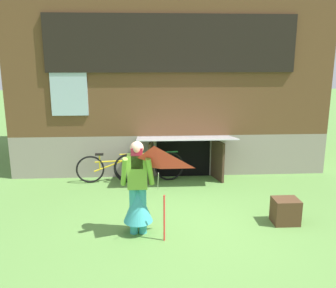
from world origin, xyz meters
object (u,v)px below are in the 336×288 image
object	(u,v)px
person	(138,196)
wooden_crate	(285,211)
bicycle_yellow	(109,168)
bicycle_green	(149,167)
kite	(154,170)

from	to	relation	value
person	wooden_crate	xyz separation A→B (m)	(2.77, 0.25, -0.47)
bicycle_yellow	person	bearing A→B (deg)	-82.50
bicycle_green	kite	bearing A→B (deg)	-95.30
bicycle_yellow	wooden_crate	bearing A→B (deg)	-43.99
bicycle_green	bicycle_yellow	size ratio (longest dim) A/B	1.08
bicycle_yellow	bicycle_green	bearing A→B (deg)	-10.32
bicycle_yellow	wooden_crate	world-z (taller)	bicycle_yellow
bicycle_green	wooden_crate	xyz separation A→B (m)	(2.56, -2.55, -0.15)
person	kite	xyz separation A→B (m)	(0.29, -0.52, 0.62)
bicycle_yellow	wooden_crate	xyz separation A→B (m)	(3.56, -2.60, -0.13)
kite	bicycle_yellow	xyz separation A→B (m)	(-1.07, 3.37, -0.97)
wooden_crate	kite	bearing A→B (deg)	-162.75
person	kite	distance (m)	0.86
bicycle_green	bicycle_yellow	bearing A→B (deg)	171.05
wooden_crate	person	bearing A→B (deg)	-174.75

